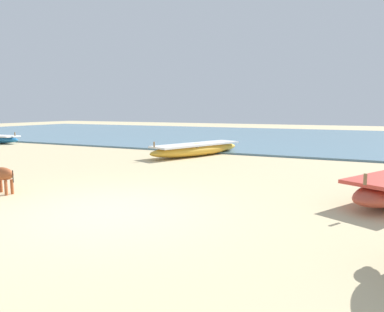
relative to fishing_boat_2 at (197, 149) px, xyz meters
The scene contains 4 objects.
ground 8.13m from the fishing_boat_2, 76.83° to the right, with size 80.00×80.00×0.00m, color #CCB789.
sea_water 11.10m from the fishing_boat_2, 80.40° to the left, with size 60.00×20.00×0.08m, color slate.
fishing_boat_2 is the anchor object (origin of this frame).
calf_far_rust 7.90m from the fishing_boat_2, 98.76° to the right, with size 0.93×0.29×0.60m.
Camera 1 is at (4.08, -5.07, 1.87)m, focal length 33.02 mm.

